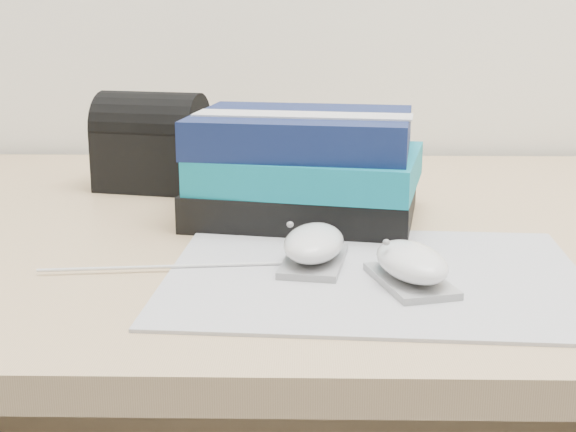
{
  "coord_description": "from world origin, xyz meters",
  "views": [
    {
      "loc": [
        -0.06,
        0.7,
        0.97
      ],
      "look_at": [
        -0.07,
        1.44,
        0.77
      ],
      "focal_mm": 50.0,
      "sensor_mm": 36.0,
      "label": 1
    }
  ],
  "objects_px": {
    "desk": "(346,383)",
    "book_stack": "(305,167)",
    "mouse_front": "(411,265)",
    "mouse_rear": "(314,246)",
    "pouch": "(152,142)"
  },
  "relations": [
    {
      "from": "desk",
      "to": "book_stack",
      "type": "bearing_deg",
      "value": -135.31
    },
    {
      "from": "desk",
      "to": "mouse_front",
      "type": "xyz_separation_m",
      "value": [
        0.04,
        -0.29,
        0.26
      ]
    },
    {
      "from": "mouse_rear",
      "to": "pouch",
      "type": "height_order",
      "value": "pouch"
    },
    {
      "from": "book_stack",
      "to": "pouch",
      "type": "distance_m",
      "value": 0.25
    },
    {
      "from": "mouse_front",
      "to": "book_stack",
      "type": "bearing_deg",
      "value": 111.15
    },
    {
      "from": "mouse_front",
      "to": "book_stack",
      "type": "relative_size",
      "value": 0.38
    },
    {
      "from": "desk",
      "to": "book_stack",
      "type": "xyz_separation_m",
      "value": [
        -0.05,
        -0.05,
        0.29
      ]
    },
    {
      "from": "desk",
      "to": "mouse_rear",
      "type": "distance_m",
      "value": 0.35
    },
    {
      "from": "mouse_front",
      "to": "pouch",
      "type": "xyz_separation_m",
      "value": [
        -0.29,
        0.38,
        0.04
      ]
    },
    {
      "from": "mouse_front",
      "to": "mouse_rear",
      "type": "bearing_deg",
      "value": 147.67
    },
    {
      "from": "book_stack",
      "to": "mouse_front",
      "type": "bearing_deg",
      "value": -68.85
    },
    {
      "from": "mouse_rear",
      "to": "mouse_front",
      "type": "height_order",
      "value": "same"
    },
    {
      "from": "desk",
      "to": "pouch",
      "type": "height_order",
      "value": "pouch"
    },
    {
      "from": "mouse_front",
      "to": "pouch",
      "type": "height_order",
      "value": "pouch"
    },
    {
      "from": "mouse_front",
      "to": "book_stack",
      "type": "height_order",
      "value": "book_stack"
    }
  ]
}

